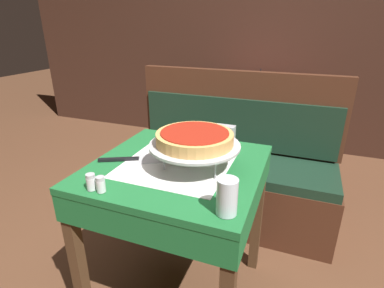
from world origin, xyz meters
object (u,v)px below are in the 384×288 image
object	(u,v)px
booth_bench	(228,177)
condiment_caddy	(259,84)
pepper_shaker	(101,184)
pizza_server	(136,159)
deep_dish_pizza	(195,138)
pizza_pan_stand	(195,146)
water_glass_near	(227,197)
dining_table_front	(177,184)
salt_shaker	(91,182)
dining_table_rear	(252,101)
napkin_holder	(225,134)

from	to	relation	value
booth_bench	condiment_caddy	xyz separation A→B (m)	(0.03, 0.92, 0.49)
pepper_shaker	pizza_server	bearing A→B (deg)	95.38
deep_dish_pizza	pizza_pan_stand	bearing A→B (deg)	-172.87
deep_dish_pizza	water_glass_near	size ratio (longest dim) A/B	2.58
deep_dish_pizza	condiment_caddy	size ratio (longest dim) A/B	1.71
deep_dish_pizza	dining_table_front	bearing A→B (deg)	175.30
pizza_server	pepper_shaker	distance (m)	0.28
salt_shaker	dining_table_rear	bearing A→B (deg)	83.75
salt_shaker	dining_table_front	bearing A→B (deg)	56.71
napkin_holder	condiment_caddy	distance (m)	1.38
dining_table_front	pepper_shaker	size ratio (longest dim) A/B	12.55
pizza_server	napkin_holder	distance (m)	0.47
pizza_pan_stand	pizza_server	distance (m)	0.29
napkin_holder	salt_shaker	bearing A→B (deg)	-117.85
salt_shaker	pizza_server	bearing A→B (deg)	86.76
dining_table_rear	napkin_holder	distance (m)	1.42
pizza_pan_stand	pepper_shaker	bearing A→B (deg)	-128.97
dining_table_rear	pizza_server	size ratio (longest dim) A/B	2.64
deep_dish_pizza	booth_bench	bearing A→B (deg)	92.51
booth_bench	water_glass_near	bearing A→B (deg)	-76.85
dining_table_front	pepper_shaker	xyz separation A→B (m)	(-0.16, -0.31, 0.13)
pizza_pan_stand	napkin_holder	bearing A→B (deg)	82.46
booth_bench	condiment_caddy	size ratio (longest dim) A/B	7.66
pizza_server	dining_table_front	bearing A→B (deg)	9.48
booth_bench	pizza_pan_stand	xyz separation A→B (m)	(0.03, -0.78, 0.54)
booth_bench	water_glass_near	distance (m)	1.19
dining_table_front	napkin_holder	distance (m)	0.37
pizza_pan_stand	deep_dish_pizza	size ratio (longest dim) A/B	1.19
condiment_caddy	booth_bench	bearing A→B (deg)	-91.63
dining_table_front	pizza_pan_stand	size ratio (longest dim) A/B	1.99
condiment_caddy	pepper_shaker	bearing A→B (deg)	-96.79
water_glass_near	condiment_caddy	size ratio (longest dim) A/B	0.66
pizza_pan_stand	deep_dish_pizza	world-z (taller)	deep_dish_pizza
pizza_server	pepper_shaker	bearing A→B (deg)	-84.62
dining_table_front	salt_shaker	xyz separation A→B (m)	(-0.20, -0.31, 0.13)
dining_table_rear	condiment_caddy	world-z (taller)	condiment_caddy
dining_table_front	booth_bench	size ratio (longest dim) A/B	0.53
booth_bench	pepper_shaker	distance (m)	1.20
pepper_shaker	salt_shaker	bearing A→B (deg)	180.00
dining_table_rear	water_glass_near	world-z (taller)	water_glass_near
pizza_pan_stand	napkin_holder	xyz separation A→B (m)	(0.04, 0.32, -0.05)
condiment_caddy	water_glass_near	bearing A→B (deg)	-83.67
water_glass_near	pizza_server	bearing A→B (deg)	153.03
salt_shaker	napkin_holder	bearing A→B (deg)	62.15
deep_dish_pizza	pepper_shaker	distance (m)	0.41
pizza_pan_stand	salt_shaker	bearing A→B (deg)	-133.45
pizza_pan_stand	condiment_caddy	xyz separation A→B (m)	(-0.01, 1.70, -0.05)
napkin_holder	condiment_caddy	world-z (taller)	condiment_caddy
salt_shaker	condiment_caddy	bearing A→B (deg)	82.02
pizza_pan_stand	napkin_holder	size ratio (longest dim) A/B	3.77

